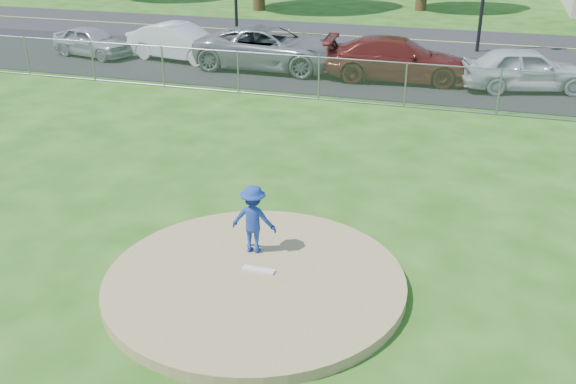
# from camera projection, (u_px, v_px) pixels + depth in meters

# --- Properties ---
(ground) EXTENTS (120.00, 120.00, 0.00)m
(ground) POSITION_uv_depth(u_px,v_px,m) (363.00, 122.00, 20.26)
(ground) COLOR #1F4F11
(ground) RESTS_ON ground
(pitchers_mound) EXTENTS (5.40, 5.40, 0.20)m
(pitchers_mound) POSITION_uv_depth(u_px,v_px,m) (255.00, 281.00, 11.52)
(pitchers_mound) COLOR #9A7F54
(pitchers_mound) RESTS_ON ground
(pitching_rubber) EXTENTS (0.60, 0.15, 0.04)m
(pitching_rubber) POSITION_uv_depth(u_px,v_px,m) (259.00, 270.00, 11.64)
(pitching_rubber) COLOR white
(pitching_rubber) RESTS_ON pitchers_mound
(chain_link_fence) EXTENTS (40.00, 0.06, 1.50)m
(chain_link_fence) POSITION_uv_depth(u_px,v_px,m) (376.00, 83.00, 21.69)
(chain_link_fence) COLOR gray
(chain_link_fence) RESTS_ON ground
(parking_lot) EXTENTS (50.00, 8.00, 0.01)m
(parking_lot) POSITION_uv_depth(u_px,v_px,m) (395.00, 74.00, 25.92)
(parking_lot) COLOR black
(parking_lot) RESTS_ON ground
(street) EXTENTS (60.00, 7.00, 0.01)m
(street) POSITION_uv_depth(u_px,v_px,m) (417.00, 40.00, 32.45)
(street) COLOR #232326
(street) RESTS_ON ground
(pitcher) EXTENTS (0.89, 0.53, 1.35)m
(pitcher) POSITION_uv_depth(u_px,v_px,m) (253.00, 219.00, 12.06)
(pitcher) COLOR #1B3898
(pitcher) RESTS_ON pitchers_mound
(traffic_cone) EXTENTS (0.37, 0.37, 0.72)m
(traffic_cone) POSITION_uv_depth(u_px,v_px,m) (275.00, 63.00, 26.12)
(traffic_cone) COLOR #DC580B
(traffic_cone) RESTS_ON parking_lot
(parked_car_silver) EXTENTS (4.11, 2.39, 1.31)m
(parked_car_silver) POSITION_uv_depth(u_px,v_px,m) (92.00, 42.00, 28.66)
(parked_car_silver) COLOR #A4A4A8
(parked_car_silver) RESTS_ON parking_lot
(parked_car_white) EXTENTS (4.96, 2.51, 1.56)m
(parked_car_white) POSITION_uv_depth(u_px,v_px,m) (180.00, 42.00, 27.92)
(parked_car_white) COLOR white
(parked_car_white) RESTS_ON parking_lot
(parked_car_gray) EXTENTS (6.17, 2.90, 1.71)m
(parked_car_gray) POSITION_uv_depth(u_px,v_px,m) (270.00, 48.00, 26.39)
(parked_car_gray) COLOR gray
(parked_car_gray) RESTS_ON parking_lot
(parked_car_darkred) EXTENTS (5.79, 2.74, 1.63)m
(parked_car_darkred) POSITION_uv_depth(u_px,v_px,m) (398.00, 59.00, 24.70)
(parked_car_darkred) COLOR #5C1A17
(parked_car_darkred) RESTS_ON parking_lot
(parked_car_pearl) EXTENTS (4.93, 3.04, 1.57)m
(parked_car_pearl) POSITION_uv_depth(u_px,v_px,m) (526.00, 69.00, 23.37)
(parked_car_pearl) COLOR silver
(parked_car_pearl) RESTS_ON parking_lot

